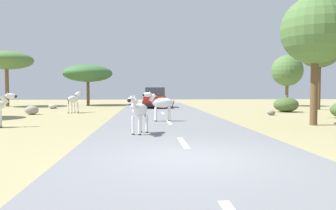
% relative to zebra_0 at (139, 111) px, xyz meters
% --- Properties ---
extents(ground_plane, '(90.00, 90.00, 0.00)m').
position_rel_zebra_0_xyz_m(ground_plane, '(1.21, -3.97, -0.88)').
color(ground_plane, '#998E60').
extents(road, '(6.00, 64.00, 0.05)m').
position_rel_zebra_0_xyz_m(road, '(1.33, -3.97, -0.85)').
color(road, slate).
rests_on(road, ground_plane).
extents(lane_markings, '(0.16, 56.00, 0.01)m').
position_rel_zebra_0_xyz_m(lane_markings, '(1.33, -4.97, -0.82)').
color(lane_markings, silver).
rests_on(lane_markings, road).
extents(zebra_0, '(0.80, 1.39, 1.39)m').
position_rel_zebra_0_xyz_m(zebra_0, '(0.00, 0.00, 0.00)').
color(zebra_0, silver).
rests_on(zebra_0, road).
extents(zebra_2, '(1.59, 0.46, 1.49)m').
position_rel_zebra_0_xyz_m(zebra_2, '(0.96, 4.59, 0.06)').
color(zebra_2, silver).
rests_on(zebra_2, road).
extents(zebra_3, '(0.88, 1.52, 1.52)m').
position_rel_zebra_0_xyz_m(zebra_3, '(-4.75, 11.41, 0.03)').
color(zebra_3, silver).
rests_on(zebra_3, ground_plane).
extents(car_0, '(2.23, 4.44, 1.74)m').
position_rel_zebra_0_xyz_m(car_0, '(1.04, 16.91, -0.03)').
color(car_0, red).
rests_on(car_0, road).
extents(tree_0, '(4.87, 4.87, 5.22)m').
position_rel_zebra_0_xyz_m(tree_0, '(-12.89, 20.31, 3.47)').
color(tree_0, brown).
rests_on(tree_0, ground_plane).
extents(tree_1, '(3.04, 3.04, 5.79)m').
position_rel_zebra_0_xyz_m(tree_1, '(7.80, 2.79, 3.36)').
color(tree_1, brown).
rests_on(tree_1, ground_plane).
extents(tree_2, '(3.72, 3.72, 7.06)m').
position_rel_zebra_0_xyz_m(tree_2, '(13.99, 13.77, 4.30)').
color(tree_2, brown).
rests_on(tree_2, ground_plane).
extents(tree_4, '(4.95, 4.95, 4.12)m').
position_rel_zebra_0_xyz_m(tree_4, '(-5.69, 22.24, 2.37)').
color(tree_4, brown).
rests_on(tree_4, ground_plane).
extents(tree_6, '(3.01, 3.01, 4.96)m').
position_rel_zebra_0_xyz_m(tree_6, '(13.91, 19.44, 2.56)').
color(tree_6, brown).
rests_on(tree_6, ground_plane).
extents(bush_1, '(1.75, 1.58, 1.05)m').
position_rel_zebra_0_xyz_m(bush_1, '(10.25, 11.26, -0.35)').
color(bush_1, '#425B2D').
rests_on(bush_1, ground_plane).
extents(rock_0, '(0.75, 0.69, 0.38)m').
position_rel_zebra_0_xyz_m(rock_0, '(-7.63, 16.59, -0.69)').
color(rock_0, '#A89E8C').
rests_on(rock_0, ground_plane).
extents(rock_1, '(0.52, 0.40, 0.33)m').
position_rel_zebra_0_xyz_m(rock_1, '(8.06, 8.46, -0.71)').
color(rock_1, gray).
rests_on(rock_1, ground_plane).
extents(rock_2, '(0.85, 0.68, 0.58)m').
position_rel_zebra_0_xyz_m(rock_2, '(-7.09, 9.95, -0.59)').
color(rock_2, gray).
rests_on(rock_2, ground_plane).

